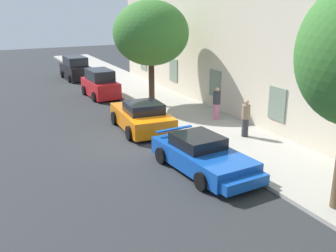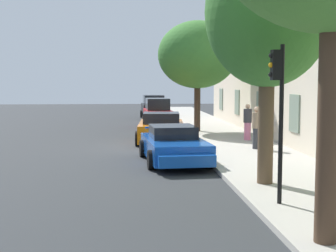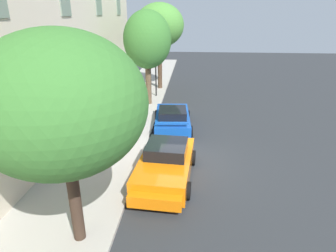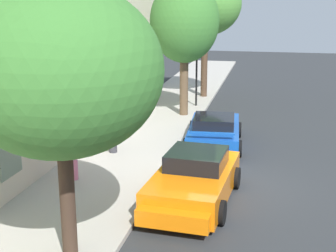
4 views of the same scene
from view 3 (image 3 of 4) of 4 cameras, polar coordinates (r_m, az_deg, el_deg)
ground_plane at (r=13.29m, az=3.49°, el=-7.41°), size 80.00×80.00×0.00m
sidewalk at (r=13.88m, az=-13.20°, el=-6.32°), size 60.00×3.84×0.14m
building_facade at (r=13.91m, az=-29.89°, el=17.04°), size 32.21×3.64×11.92m
sportscar_red_lead at (r=11.78m, az=-0.61°, el=-7.97°), size 4.72×2.50×1.43m
sportscar_yellow_flank at (r=17.16m, az=0.89°, el=1.60°), size 4.84×2.43×1.28m
tree_near_kerb at (r=20.65m, az=-4.10°, el=16.56°), size 3.30×3.30×6.51m
tree_midblock at (r=25.30m, az=-1.70°, el=19.23°), size 4.06×4.06×7.08m
tree_far_end at (r=7.62m, az=-20.32°, el=4.01°), size 4.33×4.33×6.01m
traffic_light at (r=22.99m, az=-2.25°, el=11.84°), size 0.22×0.36×3.54m
pedestrian_admiring at (r=13.14m, az=-17.92°, el=-4.00°), size 0.40×0.40×1.68m
pedestrian_strolling at (r=15.53m, az=-12.80°, el=0.59°), size 0.48×0.48×1.71m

